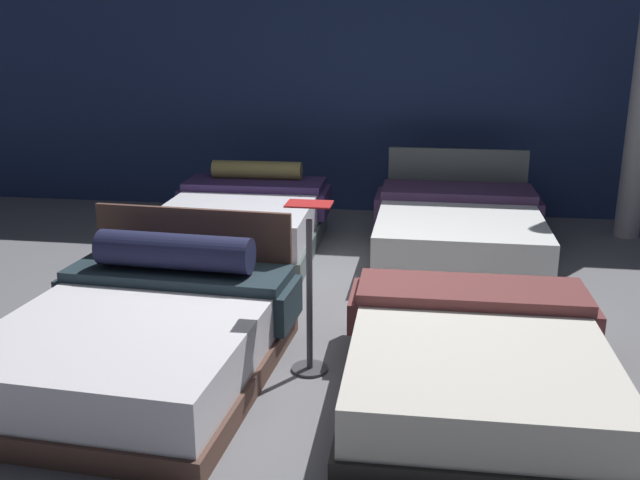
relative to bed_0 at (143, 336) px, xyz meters
The scene contains 7 objects.
ground_plane 1.54m from the bed_0, 46.12° to the left, with size 18.00×18.00×0.02m, color slate.
showroom_back_wall 4.95m from the bed_0, 77.17° to the left, with size 18.00×0.06×3.50m, color navy.
bed_0 is the anchor object (origin of this frame).
bed_1 2.10m from the bed_0, ahead, with size 1.64×1.97×0.49m.
bed_2 2.76m from the bed_0, 91.38° to the left, with size 1.60×1.96×0.79m.
bed_3 3.53m from the bed_0, 53.96° to the left, with size 1.71×2.14×0.91m.
price_sign 1.08m from the bed_0, 11.19° to the left, with size 0.28×0.24×1.13m.
Camera 1 is at (0.71, -5.03, 2.14)m, focal length 39.65 mm.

